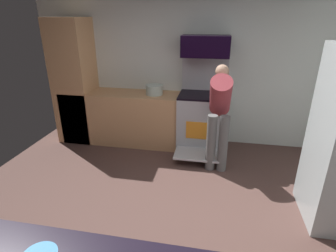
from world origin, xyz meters
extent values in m
cube|color=#513832|center=(0.00, 0.00, -0.01)|extent=(5.20, 4.80, 0.02)
cube|color=silver|center=(0.00, 2.34, 1.30)|extent=(5.20, 0.12, 2.60)
cube|color=tan|center=(-0.90, 1.98, 0.45)|extent=(2.40, 0.60, 0.90)
cube|color=tan|center=(-1.90, 1.98, 1.05)|extent=(0.60, 0.60, 2.10)
cube|color=#AEB1B6|center=(0.32, 1.96, 0.46)|extent=(0.76, 0.64, 0.92)
cube|color=black|center=(0.32, 1.96, 0.94)|extent=(0.76, 0.64, 0.03)
cube|color=#AEB1B6|center=(0.32, 2.25, 1.24)|extent=(0.76, 0.06, 0.57)
cube|color=orange|center=(0.32, 1.63, 0.45)|extent=(0.44, 0.01, 0.28)
cube|color=#AEB1B6|center=(0.32, 1.43, 0.14)|extent=(0.72, 0.42, 0.03)
cube|color=black|center=(0.32, 2.06, 1.68)|extent=(0.74, 0.38, 0.32)
cylinder|color=#5F5F5F|center=(0.51, 1.28, 0.42)|extent=(0.14, 0.14, 0.84)
cylinder|color=#5F5F5F|center=(0.68, 1.28, 0.42)|extent=(0.14, 0.14, 0.84)
cylinder|color=#9B3840|center=(0.60, 1.46, 1.08)|extent=(0.30, 0.60, 0.65)
sphere|color=tan|center=(0.60, 1.70, 1.38)|extent=(0.20, 0.20, 0.20)
cylinder|color=#B0C2B6|center=(-0.48, 1.98, 0.98)|extent=(0.28, 0.28, 0.16)
camera|label=1|loc=(0.55, -2.25, 2.12)|focal=28.70mm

